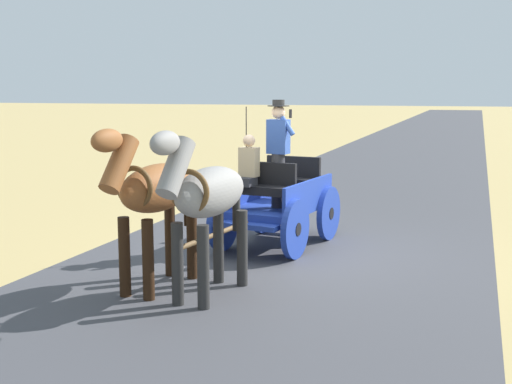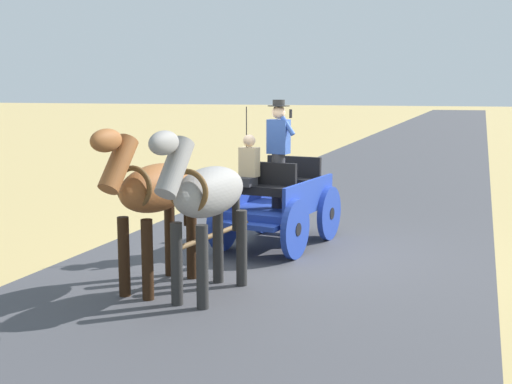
% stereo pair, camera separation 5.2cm
% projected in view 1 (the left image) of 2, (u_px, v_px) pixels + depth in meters
% --- Properties ---
extents(ground_plane, '(200.00, 200.00, 0.00)m').
position_uv_depth(ground_plane, '(291.00, 252.00, 11.17)').
color(ground_plane, tan).
extents(road_surface, '(6.43, 160.00, 0.01)m').
position_uv_depth(road_surface, '(291.00, 251.00, 11.17)').
color(road_surface, '#424247').
rests_on(road_surface, ground).
extents(horse_drawn_carriage, '(1.73, 4.51, 2.50)m').
position_uv_depth(horse_drawn_carriage, '(276.00, 199.00, 11.47)').
color(horse_drawn_carriage, '#1E3899').
rests_on(horse_drawn_carriage, ground).
extents(horse_near_side, '(0.73, 2.14, 2.21)m').
position_uv_depth(horse_near_side, '(206.00, 196.00, 8.52)').
color(horse_near_side, gray).
rests_on(horse_near_side, ground).
extents(horse_off_side, '(0.74, 2.14, 2.21)m').
position_uv_depth(horse_off_side, '(154.00, 192.00, 8.87)').
color(horse_off_side, brown).
rests_on(horse_off_side, ground).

